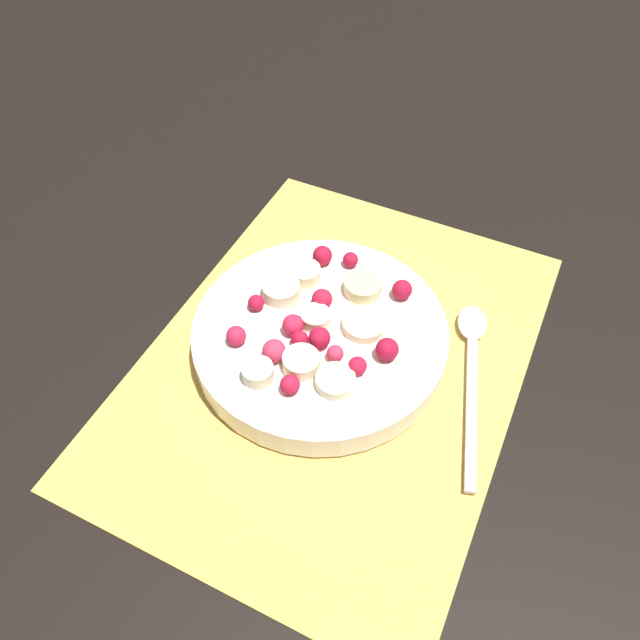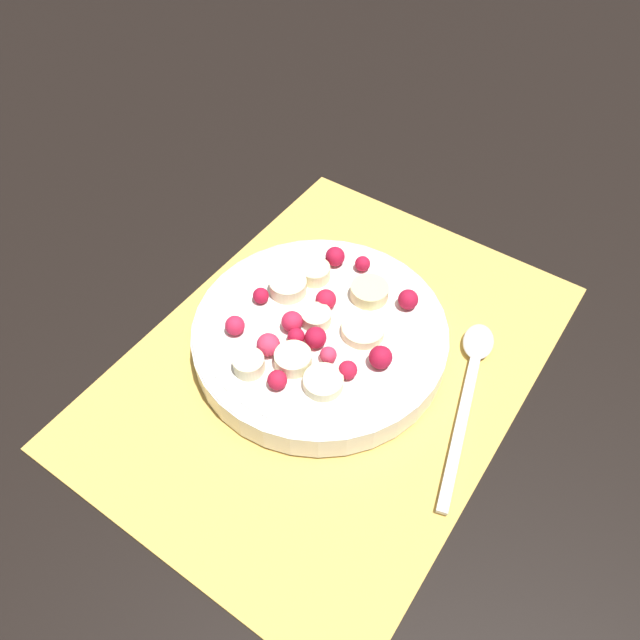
% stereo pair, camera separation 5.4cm
% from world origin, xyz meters
% --- Properties ---
extents(ground_plane, '(3.00, 3.00, 0.00)m').
position_xyz_m(ground_plane, '(0.00, 0.00, 0.00)').
color(ground_plane, black).
extents(placemat, '(0.43, 0.32, 0.01)m').
position_xyz_m(placemat, '(0.00, 0.00, 0.00)').
color(placemat, '#E0B251').
rests_on(placemat, ground_plane).
extents(fruit_bowl, '(0.23, 0.23, 0.05)m').
position_xyz_m(fruit_bowl, '(-0.01, -0.02, 0.02)').
color(fruit_bowl, white).
rests_on(fruit_bowl, placemat).
extents(spoon, '(0.19, 0.07, 0.01)m').
position_xyz_m(spoon, '(-0.05, 0.11, 0.01)').
color(spoon, silver).
rests_on(spoon, placemat).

